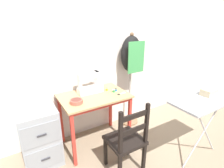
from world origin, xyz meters
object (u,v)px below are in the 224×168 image
Objects in this scene: wooden_chair at (126,141)px; storage_box at (209,92)px; thread_spool_mid_table at (114,91)px; thread_spool_far_edge at (116,90)px; scissors at (120,94)px; ironing_board at (211,100)px; filing_cabinet at (39,134)px; fabric_bowl at (76,101)px; sewing_machine at (92,83)px; dress_form at (131,59)px; thread_spool_near_machine at (107,90)px.

wooden_chair is 4.72× the size of storage_box.
thread_spool_mid_table is 1.06× the size of thread_spool_far_edge.
scissors is 3.36× the size of thread_spool_far_edge.
thread_spool_far_edge is 0.04× the size of ironing_board.
thread_spool_far_edge is at bearing -5.63° from filing_cabinet.
fabric_bowl is 0.64m from filing_cabinet.
scissors is at bearing -4.06° from fabric_bowl.
sewing_machine is at bearing 94.89° from wooden_chair.
storage_box is at bearing -75.81° from dress_form.
fabric_bowl is 3.72× the size of thread_spool_far_edge.
filing_cabinet is at bearing 168.14° from scissors.
fabric_bowl reaches higher than thread_spool_mid_table.
sewing_machine is 0.43m from scissors.
ironing_board is (1.01, -1.11, -0.06)m from sewing_machine.
dress_form is at bearing 16.42° from fabric_bowl.
sewing_machine is 0.48× the size of filing_cabinet.
storage_box is at bearing -51.87° from thread_spool_far_edge.
wooden_chair reaches higher than ironing_board.
thread_spool_mid_table reaches higher than scissors.
storage_box reaches higher than thread_spool_near_machine.
dress_form reaches higher than fabric_bowl.
wooden_chair is 1.09m from ironing_board.
dress_form is at bearing 103.26° from ironing_board.
wooden_chair is at bearing -111.40° from thread_spool_far_edge.
filing_cabinet is 3.89× the size of storage_box.
storage_box is (0.82, -0.98, 0.14)m from thread_spool_near_machine.
thread_spool_far_edge is at bearing 26.27° from thread_spool_mid_table.
wooden_chair is at bearing -107.88° from thread_spool_mid_table.
dress_form reaches higher than ironing_board.
ironing_board reaches higher than thread_spool_near_machine.
thread_spool_near_machine is at bearing 16.15° from fabric_bowl.
dress_form is at bearing 16.67° from thread_spool_near_machine.
storage_box is (1.78, -1.01, 0.56)m from filing_cabinet.
dress_form is at bearing 51.62° from wooden_chair.
fabric_bowl is 1.59m from ironing_board.
thread_spool_near_machine is 0.04× the size of ironing_board.
thread_spool_far_edge is at bearing -26.38° from sewing_machine.
scissors is at bearing -60.98° from thread_spool_near_machine.
scissors is at bearing 132.12° from storage_box.
thread_spool_near_machine is at bearing 129.91° from storage_box.
thread_spool_mid_table is at bearing 5.10° from fabric_bowl.
thread_spool_near_machine is 1.31m from ironing_board.
filing_cabinet is at bearing -175.16° from dress_form.
thread_spool_mid_table is 1.20m from ironing_board.
sewing_machine is at bearing 35.71° from fabric_bowl.
filing_cabinet is at bearing 149.03° from ironing_board.
sewing_machine reaches higher than storage_box.
thread_spool_far_edge is (0.30, -0.15, -0.12)m from sewing_machine.
fabric_bowl is (-0.31, -0.22, -0.11)m from sewing_machine.
fabric_bowl is at bearing -144.29° from sewing_machine.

